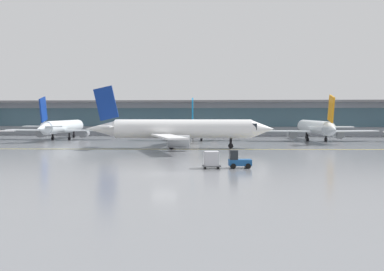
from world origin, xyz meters
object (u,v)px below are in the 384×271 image
at_px(baggage_tug, 238,160).
at_px(gate_airplane_1, 63,127).
at_px(gate_airplane_2, 193,128).
at_px(taxiing_regional_jet, 181,129).
at_px(gate_airplane_3, 315,128).
at_px(cargo_dolly_lead, 211,159).

bearing_deg(baggage_tug, gate_airplane_1, 120.62).
bearing_deg(gate_airplane_2, taxiing_regional_jet, 174.89).
distance_m(gate_airplane_2, gate_airplane_3, 27.23).
bearing_deg(taxiing_regional_jet, baggage_tug, -74.56).
xyz_separation_m(gate_airplane_1, cargo_dolly_lead, (37.21, -52.08, -1.85)).
xyz_separation_m(gate_airplane_1, taxiing_regional_jet, (30.44, -23.68, 0.43)).
height_order(taxiing_regional_jet, baggage_tug, taxiing_regional_jet).
distance_m(gate_airplane_1, gate_airplane_2, 30.62).
bearing_deg(gate_airplane_1, baggage_tug, -142.96).
distance_m(gate_airplane_2, taxiing_regional_jet, 23.00).
bearing_deg(baggage_tug, taxiing_regional_jet, 102.02).
xyz_separation_m(gate_airplane_1, gate_airplane_3, (57.84, -0.53, 0.05)).
bearing_deg(taxiing_regional_jet, gate_airplane_3, 36.32).
height_order(gate_airplane_3, taxiing_regional_jet, taxiing_regional_jet).
bearing_deg(baggage_tug, cargo_dolly_lead, 180.00).
distance_m(taxiing_regional_jet, baggage_tug, 29.78).
height_order(gate_airplane_2, baggage_tug, gate_airplane_2).
xyz_separation_m(gate_airplane_2, gate_airplane_3, (27.23, 0.16, 0.16)).
xyz_separation_m(taxiing_regional_jet, cargo_dolly_lead, (6.77, -28.40, -2.28)).
height_order(gate_airplane_2, cargo_dolly_lead, gate_airplane_2).
relative_size(gate_airplane_3, taxiing_regional_jet, 0.89).
relative_size(gate_airplane_3, baggage_tug, 10.79).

